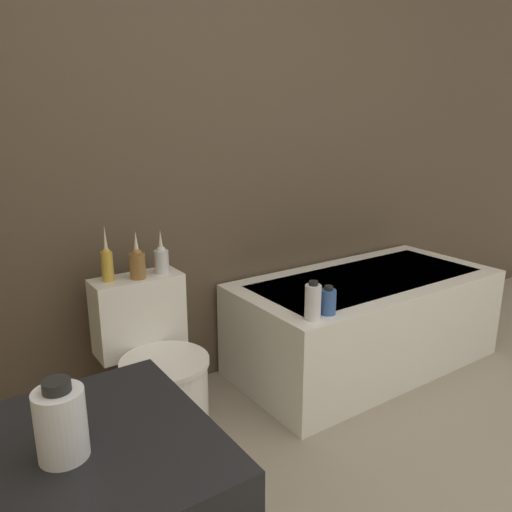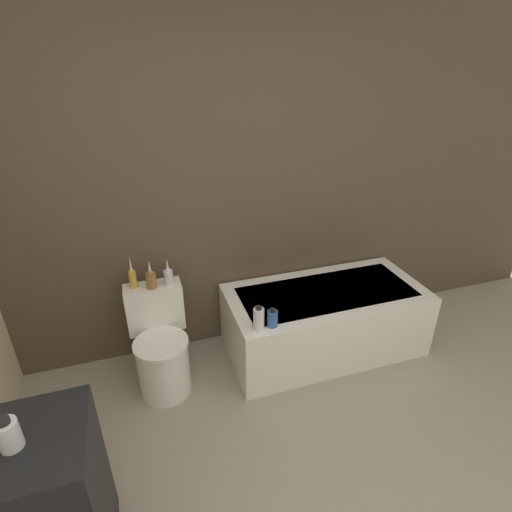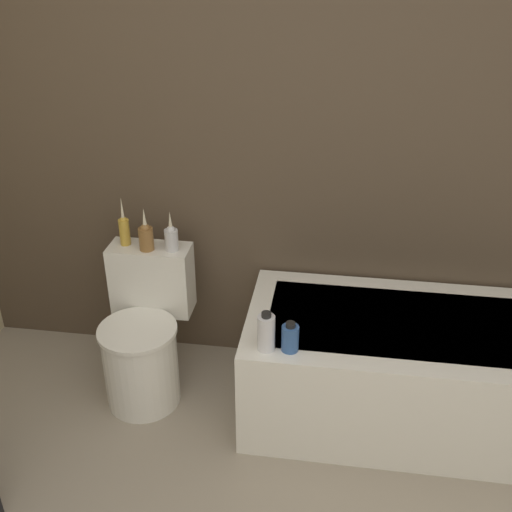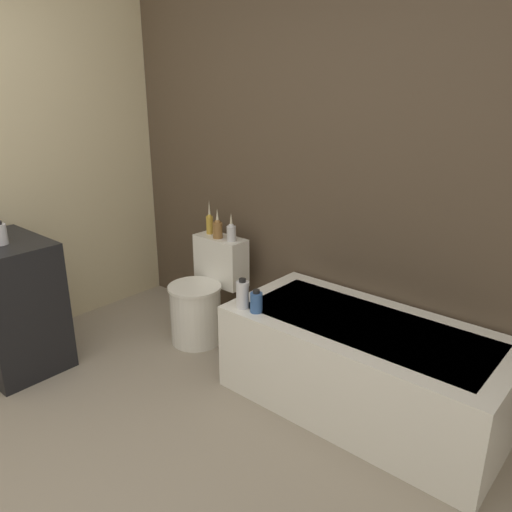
% 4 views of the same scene
% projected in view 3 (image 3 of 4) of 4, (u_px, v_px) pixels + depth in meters
% --- Properties ---
extents(wall_back_tiled, '(6.40, 0.06, 2.60)m').
position_uv_depth(wall_back_tiled, '(279.00, 125.00, 2.80)').
color(wall_back_tiled, brown).
rests_on(wall_back_tiled, ground_plane).
extents(bathtub, '(1.56, 0.76, 0.54)m').
position_uv_depth(bathtub, '(412.00, 370.00, 2.83)').
color(bathtub, white).
rests_on(bathtub, ground).
extents(toilet, '(0.41, 0.55, 0.73)m').
position_uv_depth(toilet, '(145.00, 337.00, 2.97)').
color(toilet, white).
rests_on(toilet, ground).
extents(vase_gold, '(0.05, 0.05, 0.25)m').
position_uv_depth(vase_gold, '(124.00, 229.00, 2.92)').
color(vase_gold, gold).
rests_on(vase_gold, toilet).
extents(vase_silver, '(0.07, 0.07, 0.22)m').
position_uv_depth(vase_silver, '(146.00, 236.00, 2.88)').
color(vase_silver, olive).
rests_on(vase_silver, toilet).
extents(vase_bronze, '(0.07, 0.07, 0.20)m').
position_uv_depth(vase_bronze, '(171.00, 237.00, 2.88)').
color(vase_bronze, silver).
rests_on(vase_bronze, toilet).
extents(shampoo_bottle_tall, '(0.07, 0.07, 0.18)m').
position_uv_depth(shampoo_bottle_tall, '(266.00, 332.00, 2.50)').
color(shampoo_bottle_tall, silver).
rests_on(shampoo_bottle_tall, bathtub).
extents(shampoo_bottle_short, '(0.07, 0.07, 0.14)m').
position_uv_depth(shampoo_bottle_short, '(290.00, 338.00, 2.50)').
color(shampoo_bottle_short, '#335999').
rests_on(shampoo_bottle_short, bathtub).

